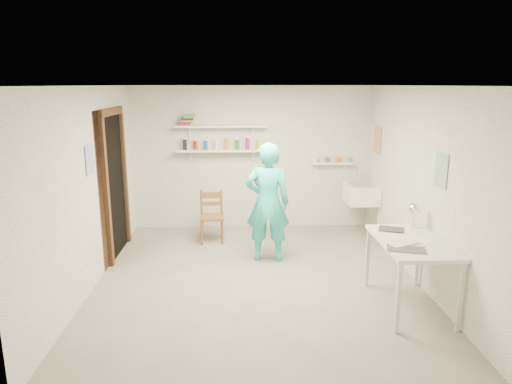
{
  "coord_description": "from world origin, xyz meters",
  "views": [
    {
      "loc": [
        -0.23,
        -5.36,
        2.41
      ],
      "look_at": [
        0.0,
        0.4,
        1.05
      ],
      "focal_mm": 32.0,
      "sensor_mm": 36.0,
      "label": 1
    }
  ],
  "objects_px": {
    "man": "(268,203)",
    "work_table": "(409,274)",
    "wall_clock": "(265,180)",
    "belfast_sink": "(361,194)",
    "desk_lamp": "(415,209)",
    "wooden_chair": "(212,217)"
  },
  "relations": [
    {
      "from": "man",
      "to": "work_table",
      "type": "bearing_deg",
      "value": 140.15
    },
    {
      "from": "wall_clock",
      "to": "belfast_sink",
      "type": "bearing_deg",
      "value": 31.45
    },
    {
      "from": "wall_clock",
      "to": "desk_lamp",
      "type": "height_order",
      "value": "wall_clock"
    },
    {
      "from": "work_table",
      "to": "desk_lamp",
      "type": "height_order",
      "value": "desk_lamp"
    },
    {
      "from": "wall_clock",
      "to": "wooden_chair",
      "type": "xyz_separation_m",
      "value": [
        -0.8,
        0.57,
        -0.71
      ]
    },
    {
      "from": "belfast_sink",
      "to": "wooden_chair",
      "type": "relative_size",
      "value": 0.75
    },
    {
      "from": "belfast_sink",
      "to": "man",
      "type": "height_order",
      "value": "man"
    },
    {
      "from": "desk_lamp",
      "to": "man",
      "type": "bearing_deg",
      "value": 149.2
    },
    {
      "from": "wooden_chair",
      "to": "work_table",
      "type": "height_order",
      "value": "wooden_chair"
    },
    {
      "from": "man",
      "to": "wooden_chair",
      "type": "relative_size",
      "value": 2.09
    },
    {
      "from": "man",
      "to": "desk_lamp",
      "type": "distance_m",
      "value": 1.94
    },
    {
      "from": "work_table",
      "to": "wall_clock",
      "type": "bearing_deg",
      "value": 131.61
    },
    {
      "from": "man",
      "to": "wooden_chair",
      "type": "xyz_separation_m",
      "value": [
        -0.82,
        0.79,
        -0.43
      ]
    },
    {
      "from": "man",
      "to": "wall_clock",
      "type": "bearing_deg",
      "value": -80.21
    },
    {
      "from": "wall_clock",
      "to": "desk_lamp",
      "type": "bearing_deg",
      "value": -30.85
    },
    {
      "from": "belfast_sink",
      "to": "wall_clock",
      "type": "bearing_deg",
      "value": -153.45
    },
    {
      "from": "belfast_sink",
      "to": "work_table",
      "type": "height_order",
      "value": "belfast_sink"
    },
    {
      "from": "belfast_sink",
      "to": "wooden_chair",
      "type": "distance_m",
      "value": 2.43
    },
    {
      "from": "belfast_sink",
      "to": "work_table",
      "type": "relative_size",
      "value": 0.51
    },
    {
      "from": "wooden_chair",
      "to": "work_table",
      "type": "xyz_separation_m",
      "value": [
        2.29,
        -2.24,
        -0.01
      ]
    },
    {
      "from": "wooden_chair",
      "to": "wall_clock",
      "type": "bearing_deg",
      "value": -38.51
    },
    {
      "from": "wooden_chair",
      "to": "work_table",
      "type": "bearing_deg",
      "value": -47.6
    }
  ]
}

